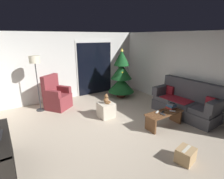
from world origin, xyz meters
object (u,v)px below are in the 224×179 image
christmas_tree (121,76)px  teddy_bear_chestnut (106,99)px  remote_white (157,112)px  coffee_table (164,117)px  couch (186,103)px  book_stack (171,106)px  remote_silver (173,111)px  armchair (57,97)px  remote_black (163,112)px  floor_lamp (35,65)px  remote_graphite (162,114)px  cell_phone (172,103)px  ottoman (106,110)px  cardboard_box_taped_mid_floor (186,155)px

christmas_tree → teddy_bear_chestnut: bearing=-138.8°
remote_white → coffee_table: bearing=39.8°
couch → book_stack: (-0.72, -0.05, 0.09)m
remote_silver → armchair: bearing=-86.8°
book_stack → coffee_table: bearing=-167.9°
coffee_table → remote_black: 0.16m
floor_lamp → remote_black: bearing=-49.2°
couch → remote_white: 1.26m
remote_graphite → floor_lamp: bearing=-55.4°
remote_black → couch: bearing=-115.2°
remote_graphite → remote_black: bearing=-146.8°
remote_black → christmas_tree: bearing=-42.1°
remote_graphite → book_stack: book_stack is taller
coffee_table → remote_graphite: remote_graphite is taller
remote_graphite → book_stack: 0.55m
remote_white → remote_black: bearing=32.0°
cell_phone → floor_lamp: bearing=107.7°
couch → ottoman: 2.43m
book_stack → ottoman: book_stack is taller
ottoman → cardboard_box_taped_mid_floor: bearing=-83.7°
remote_black → cell_phone: size_ratio=1.08×
ottoman → couch: bearing=-30.4°
remote_black → remote_silver: 0.29m
coffee_table → ottoman: bearing=126.5°
christmas_tree → ottoman: bearing=-139.1°
remote_graphite → ottoman: bearing=-63.8°
remote_black → christmas_tree: 2.68m
couch → floor_lamp: size_ratio=1.10×
teddy_bear_chestnut → book_stack: bearing=-43.0°
floor_lamp → christmas_tree: bearing=-6.1°
teddy_bear_chestnut → cell_phone: bearing=-42.7°
remote_black → book_stack: size_ratio=0.56×
cell_phone → christmas_tree: size_ratio=0.07×
floor_lamp → cardboard_box_taped_mid_floor: bearing=-65.6°
coffee_table → book_stack: 0.43m
remote_silver → teddy_bear_chestnut: teddy_bear_chestnut is taller
remote_silver → book_stack: (0.14, 0.16, 0.06)m
book_stack → cell_phone: cell_phone is taller
remote_silver → floor_lamp: 4.25m
couch → remote_black: (-1.14, -0.12, 0.03)m
floor_lamp → armchair: bearing=-11.6°
cardboard_box_taped_mid_floor → christmas_tree: bearing=72.9°
teddy_bear_chestnut → coffee_table: bearing=-53.5°
cell_phone → book_stack: bearing=139.5°
remote_silver → floor_lamp: bearing=-82.0°
coffee_table → couch: bearing=6.5°
cell_phone → teddy_bear_chestnut: 1.87m
christmas_tree → ottoman: (-1.45, -1.25, -0.64)m
remote_black → teddy_bear_chestnut: 1.63m
remote_black → christmas_tree: size_ratio=0.08×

